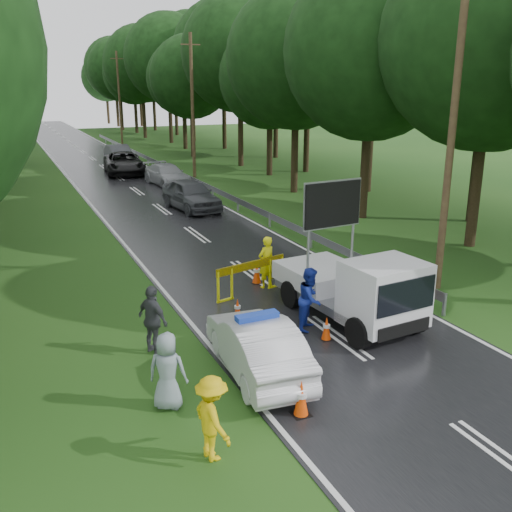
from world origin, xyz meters
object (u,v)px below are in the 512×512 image
queue_car_first (191,195)px  queue_car_fourth (119,154)px  queue_car_second (167,175)px  queue_car_third (124,163)px  work_truck (356,288)px  officer (266,262)px  civilian (310,299)px  barrier (251,270)px  police_sedan (257,346)px

queue_car_first → queue_car_fourth: size_ratio=1.00×
queue_car_second → queue_car_third: bearing=98.7°
work_truck → queue_car_third: (-0.20, 30.90, -0.23)m
officer → queue_car_fourth: 33.25m
civilian → queue_car_first: size_ratio=0.37×
barrier → queue_car_fourth: queue_car_fourth is taller
queue_car_second → queue_car_third: size_ratio=0.80×
civilian → queue_car_third: civilian is taller
barrier → police_sedan: bearing=-126.6°
work_truck → queue_car_second: work_truck is taller
officer → civilian: size_ratio=1.00×
police_sedan → civilian: (2.41, 1.73, 0.21)m
work_truck → queue_car_second: (1.46, 24.90, -0.37)m
work_truck → civilian: (-1.40, 0.13, -0.16)m
officer → queue_car_fourth: bearing=-109.0°
barrier → officer: 0.83m
queue_car_first → queue_car_fourth: (0.13, 20.26, -0.03)m
work_truck → queue_car_first: bearing=83.5°
barrier → queue_car_first: queue_car_first is taller
police_sedan → queue_car_fourth: size_ratio=0.88×
police_sedan → queue_car_third: size_ratio=0.72×
work_truck → queue_car_third: 30.90m
queue_car_fourth → work_truck: bearing=-93.5°
queue_car_third → queue_car_first: bearing=-81.3°
police_sedan → queue_car_fourth: 38.74m
barrier → queue_car_third: bearing=72.3°
police_sedan → queue_car_third: (3.60, 32.49, 0.14)m
police_sedan → queue_car_first: 18.73m
barrier → queue_car_first: size_ratio=0.55×
police_sedan → queue_car_third: queue_car_third is taller
barrier → queue_car_fourth: bearing=71.5°
officer → queue_car_fourth: officer is taller
police_sedan → queue_car_fourth: (4.42, 38.49, 0.11)m
work_truck → barrier: 3.77m
queue_car_first → queue_car_third: size_ratio=0.81×
officer → barrier: bearing=12.3°
barrier → officer: size_ratio=1.49×
work_truck → queue_car_fourth: bearing=84.2°
work_truck → queue_car_fourth: 36.90m
queue_car_first → queue_car_second: bearing=77.7°
queue_car_first → barrier: bearing=-105.3°
police_sedan → queue_car_second: size_ratio=0.89×
queue_car_third → police_sedan: bearing=-90.4°
barrier → queue_car_third: 27.64m
police_sedan → queue_car_fourth: bearing=-91.6°
officer → queue_car_second: size_ratio=0.37×
barrier → civilian: bearing=-97.1°
work_truck → officer: (-1.08, 3.69, -0.17)m
civilian → queue_car_first: 16.61m
work_truck → queue_car_fourth: work_truck is taller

